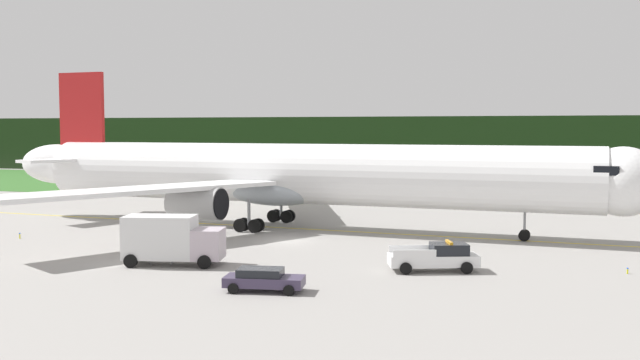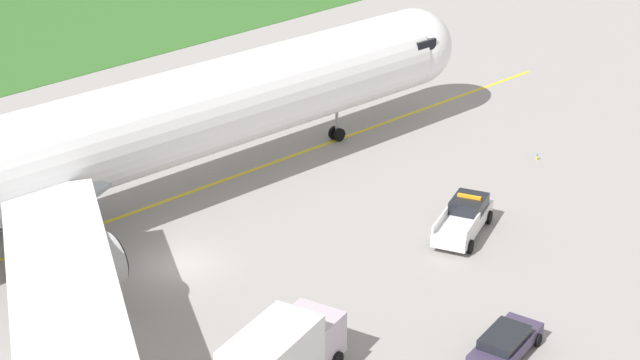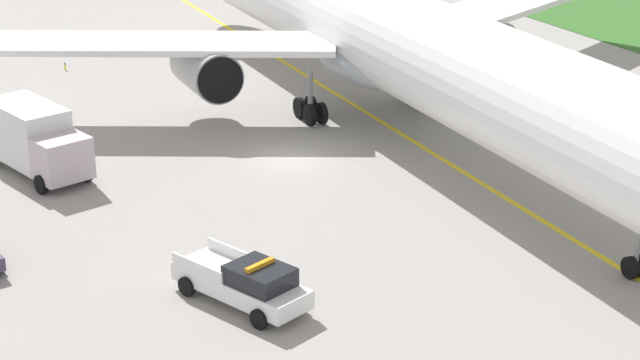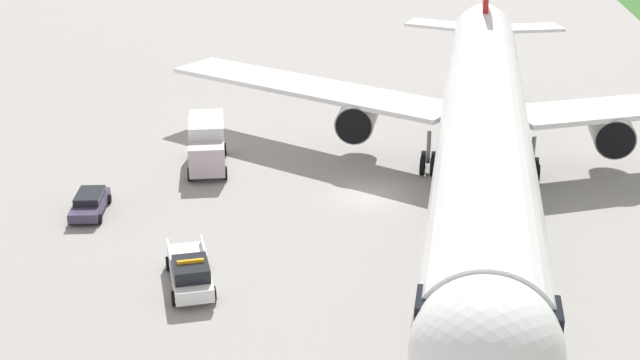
{
  "view_description": "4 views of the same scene",
  "coord_description": "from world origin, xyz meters",
  "px_view_note": "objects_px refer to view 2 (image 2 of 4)",
  "views": [
    {
      "loc": [
        19.89,
        -53.27,
        9.11
      ],
      "look_at": [
        0.3,
        7.74,
        4.42
      ],
      "focal_mm": 39.87,
      "sensor_mm": 36.0,
      "label": 1
    },
    {
      "loc": [
        -28.25,
        -37.78,
        26.08
      ],
      "look_at": [
        8.11,
        -2.25,
        2.95
      ],
      "focal_mm": 57.15,
      "sensor_mm": 36.0,
      "label": 2
    },
    {
      "loc": [
        47.15,
        -22.85,
        19.29
      ],
      "look_at": [
        8.08,
        -2.51,
        2.1
      ],
      "focal_mm": 62.3,
      "sensor_mm": 36.0,
      "label": 3
    },
    {
      "loc": [
        51.49,
        3.15,
        21.64
      ],
      "look_at": [
        7.87,
        -2.28,
        4.1
      ],
      "focal_mm": 48.37,
      "sensor_mm": 36.0,
      "label": 4
    }
  ],
  "objects_px": {
    "airliner": "(67,152)",
    "staff_car": "(505,343)",
    "catering_truck": "(281,357)",
    "ops_pickup_truck": "(464,218)"
  },
  "relations": [
    {
      "from": "airliner",
      "to": "staff_car",
      "type": "height_order",
      "value": "airliner"
    },
    {
      "from": "catering_truck",
      "to": "staff_car",
      "type": "xyz_separation_m",
      "value": [
        8.79,
        -5.24,
        -1.05
      ]
    },
    {
      "from": "airliner",
      "to": "catering_truck",
      "type": "height_order",
      "value": "airliner"
    },
    {
      "from": "ops_pickup_truck",
      "to": "staff_car",
      "type": "distance_m",
      "value": 12.03
    },
    {
      "from": "airliner",
      "to": "ops_pickup_truck",
      "type": "height_order",
      "value": "airliner"
    },
    {
      "from": "ops_pickup_truck",
      "to": "staff_car",
      "type": "bearing_deg",
      "value": -134.27
    },
    {
      "from": "airliner",
      "to": "catering_truck",
      "type": "xyz_separation_m",
      "value": [
        -2.12,
        -18.75,
        -3.13
      ]
    },
    {
      "from": "catering_truck",
      "to": "ops_pickup_truck",
      "type": "bearing_deg",
      "value": 11.1
    },
    {
      "from": "catering_truck",
      "to": "staff_car",
      "type": "height_order",
      "value": "catering_truck"
    },
    {
      "from": "ops_pickup_truck",
      "to": "staff_car",
      "type": "xyz_separation_m",
      "value": [
        -8.4,
        -8.61,
        -0.2
      ]
    }
  ]
}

